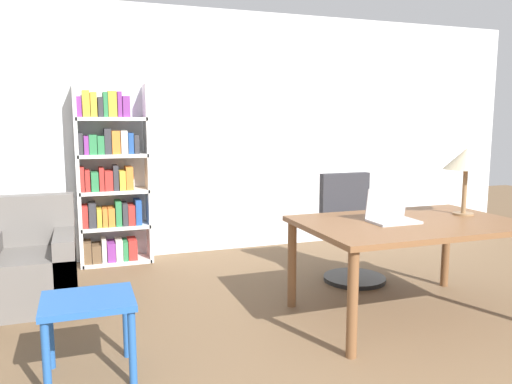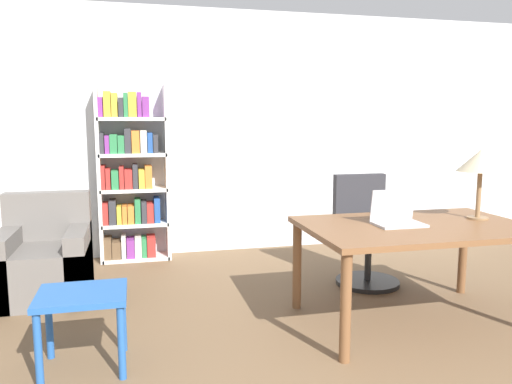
% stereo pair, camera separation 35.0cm
% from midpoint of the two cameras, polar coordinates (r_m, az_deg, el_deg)
% --- Properties ---
extents(wall_back, '(8.00, 0.06, 2.70)m').
position_cam_midpoint_polar(wall_back, '(5.68, -1.04, 6.77)').
color(wall_back, silver).
rests_on(wall_back, ground_plane).
extents(desk, '(1.63, 1.06, 0.74)m').
position_cam_midpoint_polar(desk, '(3.88, 20.34, -4.69)').
color(desk, brown).
rests_on(desk, ground_plane).
extents(laptop, '(0.35, 0.24, 0.25)m').
position_cam_midpoint_polar(laptop, '(3.80, 18.36, -2.77)').
color(laptop, '#B2B2B7').
rests_on(laptop, desk).
extents(table_lamp, '(0.35, 0.35, 0.53)m').
position_cam_midpoint_polar(table_lamp, '(4.22, 26.52, 3.06)').
color(table_lamp, olive).
rests_on(table_lamp, desk).
extents(office_chair, '(0.58, 0.58, 0.99)m').
position_cam_midpoint_polar(office_chair, '(4.74, 14.48, -4.82)').
color(office_chair, black).
rests_on(office_chair, ground_plane).
extents(side_table_blue, '(0.52, 0.44, 0.48)m').
position_cam_midpoint_polar(side_table_blue, '(3.15, -16.20, -12.50)').
color(side_table_blue, '#2356A3').
rests_on(side_table_blue, ground_plane).
extents(armchair, '(0.72, 0.77, 0.86)m').
position_cam_midpoint_polar(armchair, '(4.56, -20.96, -7.59)').
color(armchair, '#66605B').
rests_on(armchair, ground_plane).
extents(bookshelf, '(0.73, 0.28, 1.86)m').
position_cam_midpoint_polar(bookshelf, '(5.39, -12.35, 1.47)').
color(bookshelf, white).
rests_on(bookshelf, ground_plane).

